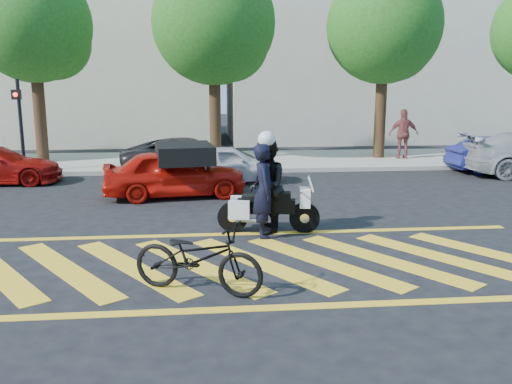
{
  "coord_description": "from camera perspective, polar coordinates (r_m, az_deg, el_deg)",
  "views": [
    {
      "loc": [
        -0.45,
        -8.94,
        3.11
      ],
      "look_at": [
        0.52,
        1.1,
        1.05
      ],
      "focal_mm": 38.0,
      "sensor_mm": 36.0,
      "label": 1
    }
  ],
  "objects": [
    {
      "name": "ground",
      "position": [
        9.48,
        -2.51,
        -7.63
      ],
      "size": [
        90.0,
        90.0,
        0.0
      ],
      "primitive_type": "plane",
      "color": "black",
      "rests_on": "ground"
    },
    {
      "name": "sidewalk",
      "position": [
        21.17,
        -4.25,
        3.26
      ],
      "size": [
        60.0,
        5.0,
        0.15
      ],
      "primitive_type": "cube",
      "color": "#9E998E",
      "rests_on": "ground"
    },
    {
      "name": "crosswalk",
      "position": [
        9.48,
        -2.75,
        -7.61
      ],
      "size": [
        12.33,
        4.0,
        0.01
      ],
      "color": "yellow",
      "rests_on": "ground"
    },
    {
      "name": "building_left",
      "position": [
        30.94,
        -20.29,
        14.34
      ],
      "size": [
        16.0,
        8.0,
        10.0
      ],
      "primitive_type": "cube",
      "color": "beige",
      "rests_on": "ground"
    },
    {
      "name": "building_right",
      "position": [
        31.49,
        12.43,
        15.62
      ],
      "size": [
        16.0,
        8.0,
        11.0
      ],
      "primitive_type": "cube",
      "color": "beige",
      "rests_on": "ground"
    },
    {
      "name": "tree_left",
      "position": [
        21.91,
        -22.04,
        15.66
      ],
      "size": [
        4.2,
        4.2,
        7.26
      ],
      "color": "black",
      "rests_on": "ground"
    },
    {
      "name": "tree_center",
      "position": [
        21.11,
        -4.1,
        16.9
      ],
      "size": [
        4.6,
        4.6,
        7.56
      ],
      "color": "black",
      "rests_on": "ground"
    },
    {
      "name": "tree_right",
      "position": [
        22.25,
        13.6,
        16.21
      ],
      "size": [
        4.4,
        4.4,
        7.41
      ],
      "color": "black",
      "rests_on": "ground"
    },
    {
      "name": "signal_pole",
      "position": [
        19.67,
        -23.61,
        7.11
      ],
      "size": [
        0.28,
        0.43,
        3.2
      ],
      "color": "black",
      "rests_on": "ground"
    },
    {
      "name": "officer_bike",
      "position": [
        10.89,
        0.86,
        0.11
      ],
      "size": [
        0.47,
        0.7,
        1.91
      ],
      "primitive_type": "imported",
      "rotation": [
        0.0,
        0.0,
        1.56
      ],
      "color": "black",
      "rests_on": "ground"
    },
    {
      "name": "bicycle",
      "position": [
        8.16,
        -6.15,
        -6.89
      ],
      "size": [
        2.17,
        1.46,
        1.08
      ],
      "primitive_type": "imported",
      "rotation": [
        0.0,
        0.0,
        1.17
      ],
      "color": "black",
      "rests_on": "ground"
    },
    {
      "name": "police_motorcycle",
      "position": [
        11.33,
        1.16,
        -1.72
      ],
      "size": [
        2.14,
        0.78,
        0.95
      ],
      "rotation": [
        0.0,
        0.0,
        -0.15
      ],
      "color": "black",
      "rests_on": "ground"
    },
    {
      "name": "officer_moto",
      "position": [
        11.22,
        1.1,
        0.61
      ],
      "size": [
        0.88,
        1.05,
        1.97
      ],
      "primitive_type": "imported",
      "rotation": [
        0.0,
        0.0,
        -1.72
      ],
      "color": "black",
      "rests_on": "ground"
    },
    {
      "name": "red_convertible",
      "position": [
        14.96,
        -8.52,
        1.98
      ],
      "size": [
        4.04,
        2.04,
        1.32
      ],
      "primitive_type": "imported",
      "rotation": [
        0.0,
        0.0,
        1.7
      ],
      "color": "#B51108",
      "rests_on": "ground"
    },
    {
      "name": "parked_mid_left",
      "position": [
        18.32,
        -6.89,
        3.69
      ],
      "size": [
        4.62,
        2.2,
        1.27
      ],
      "primitive_type": "imported",
      "rotation": [
        0.0,
        0.0,
        1.59
      ],
      "color": "black",
      "rests_on": "ground"
    },
    {
      "name": "parked_mid_right",
      "position": [
        16.95,
        -3.08,
        2.98
      ],
      "size": [
        3.53,
        1.5,
        1.19
      ],
      "primitive_type": "imported",
      "rotation": [
        0.0,
        0.0,
        1.6
      ],
      "color": "silver",
      "rests_on": "ground"
    },
    {
      "name": "parked_right",
      "position": [
        20.83,
        24.37,
        3.58
      ],
      "size": [
        3.68,
        1.4,
        1.2
      ],
      "primitive_type": "imported",
      "rotation": [
        0.0,
        0.0,
        1.61
      ],
      "color": "navy",
      "rests_on": "ground"
    },
    {
      "name": "pedestrian_right",
      "position": [
        22.01,
        15.27,
        5.92
      ],
      "size": [
        1.16,
        0.57,
        1.93
      ],
      "primitive_type": "imported",
      "rotation": [
        0.0,
        0.0,
        3.06
      ],
      "color": "brown",
      "rests_on": "sidewalk"
    }
  ]
}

